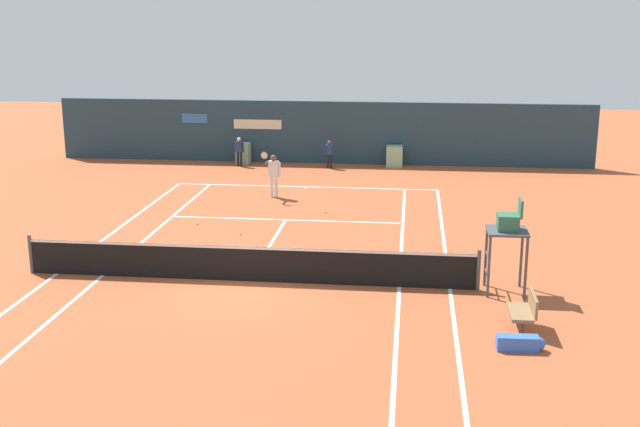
{
  "coord_description": "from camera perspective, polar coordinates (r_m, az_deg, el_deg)",
  "views": [
    {
      "loc": [
        4.19,
        -19.61,
        6.96
      ],
      "look_at": [
        1.43,
        4.31,
        0.8
      ],
      "focal_mm": 44.64,
      "sensor_mm": 36.0,
      "label": 1
    }
  ],
  "objects": [
    {
      "name": "umpire_chair",
      "position": [
        20.41,
        13.32,
        -1.13
      ],
      "size": [
        1.0,
        1.0,
        2.44
      ],
      "rotation": [
        0.0,
        0.0,
        1.57
      ],
      "color": "#47474C",
      "rests_on": "ground_plane"
    },
    {
      "name": "tennis_net",
      "position": [
        21.07,
        -5.22,
        -3.54
      ],
      "size": [
        12.1,
        0.1,
        1.07
      ],
      "color": "#4C4C51",
      "rests_on": "ground_plane"
    },
    {
      "name": "equipment_bag",
      "position": [
        17.49,
        14.29,
        -9.0
      ],
      "size": [
        1.02,
        0.33,
        0.32
      ],
      "color": "blue",
      "rests_on": "ground_plane"
    },
    {
      "name": "tennis_ball_near_service_line",
      "position": [
        25.53,
        -5.74,
        -1.46
      ],
      "size": [
        0.07,
        0.07,
        0.07
      ],
      "primitive_type": "sphere",
      "color": "#CCE033",
      "rests_on": "ground_plane"
    },
    {
      "name": "ball_kid_centre_post",
      "position": [
        36.08,
        0.67,
        4.41
      ],
      "size": [
        0.42,
        0.2,
        1.27
      ],
      "rotation": [
        0.0,
        0.0,
        3.3
      ],
      "color": "black",
      "rests_on": "ground_plane"
    },
    {
      "name": "tennis_ball_mid_court",
      "position": [
        28.15,
        0.38,
        0.11
      ],
      "size": [
        0.07,
        0.07,
        0.07
      ],
      "primitive_type": "sphere",
      "color": "#CCE033",
      "rests_on": "ground_plane"
    },
    {
      "name": "ball_kid_left_post",
      "position": [
        36.73,
        -5.81,
        4.58
      ],
      "size": [
        0.44,
        0.21,
        1.34
      ],
      "rotation": [
        0.0,
        0.0,
        3.0
      ],
      "color": "black",
      "rests_on": "ground_plane"
    },
    {
      "name": "ground_plane",
      "position": [
        21.76,
        -4.88,
        -4.35
      ],
      "size": [
        80.0,
        80.0,
        0.01
      ],
      "color": "#A8512D"
    },
    {
      "name": "player_on_baseline",
      "position": [
        30.36,
        -3.37,
        2.97
      ],
      "size": [
        0.67,
        0.69,
        1.88
      ],
      "rotation": [
        0.0,
        0.0,
        3.12
      ],
      "color": "white",
      "rests_on": "ground_plane"
    },
    {
      "name": "player_bench",
      "position": [
        18.41,
        14.48,
        -6.65
      ],
      "size": [
        0.54,
        1.12,
        0.88
      ],
      "rotation": [
        0.0,
        0.0,
        1.57
      ],
      "color": "#38383D",
      "rests_on": "ground_plane"
    },
    {
      "name": "tennis_ball_by_sideline",
      "position": [
        26.94,
        -8.81,
        -0.72
      ],
      "size": [
        0.07,
        0.07,
        0.07
      ],
      "primitive_type": "sphere",
      "color": "#CCE033",
      "rests_on": "ground_plane"
    },
    {
      "name": "sponsor_back_wall",
      "position": [
        37.24,
        0.06,
        5.76
      ],
      "size": [
        25.0,
        1.02,
        2.89
      ],
      "color": "#233D4C",
      "rests_on": "ground_plane"
    }
  ]
}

